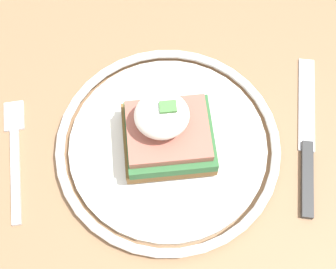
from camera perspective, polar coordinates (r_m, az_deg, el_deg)
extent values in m
plane|color=#B2ADA3|center=(1.23, 0.40, -15.87)|extent=(6.00, 6.00, 0.00)
cube|color=#846042|center=(0.53, 0.91, -3.58)|extent=(0.96, 0.81, 0.03)
cylinder|color=silver|center=(0.51, 0.00, -1.40)|extent=(0.22, 0.22, 0.01)
torus|color=white|center=(0.51, 0.00, -1.18)|extent=(0.25, 0.25, 0.01)
cube|color=brown|center=(0.50, 0.00, -0.55)|extent=(0.09, 0.09, 0.02)
cube|color=#2D6033|center=(0.48, 0.21, -0.20)|extent=(0.09, 0.08, 0.01)
cube|color=#9E5647|center=(0.47, 0.00, 0.49)|extent=(0.08, 0.07, 0.01)
ellipsoid|color=white|center=(0.45, -0.75, 2.34)|extent=(0.05, 0.05, 0.04)
cube|color=#47843D|center=(0.43, 0.00, 3.41)|extent=(0.02, 0.01, 0.00)
cube|color=silver|center=(0.53, -18.10, -4.96)|extent=(0.01, 0.11, 0.00)
cube|color=silver|center=(0.56, -18.24, 2.15)|extent=(0.02, 0.04, 0.00)
cube|color=#2D2D2D|center=(0.52, 16.60, -5.19)|extent=(0.03, 0.09, 0.01)
cube|color=silver|center=(0.56, 16.52, 3.63)|extent=(0.04, 0.12, 0.00)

